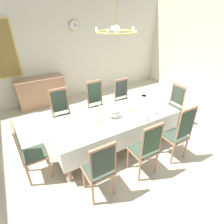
# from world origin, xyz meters

# --- Properties ---
(ground) EXTENTS (7.50, 5.98, 0.04)m
(ground) POSITION_xyz_m (0.00, 0.00, -0.02)
(ground) COLOR #B7B39C
(back_wall) EXTENTS (7.50, 0.08, 3.06)m
(back_wall) POSITION_xyz_m (0.00, 3.03, 1.53)
(back_wall) COLOR beige
(back_wall) RESTS_ON ground
(dining_table) EXTENTS (2.63, 1.08, 0.76)m
(dining_table) POSITION_xyz_m (0.00, -0.16, 0.69)
(dining_table) COLOR tan
(dining_table) RESTS_ON ground
(tablecloth) EXTENTS (2.65, 1.10, 0.43)m
(tablecloth) POSITION_xyz_m (0.00, -0.16, 0.65)
(tablecloth) COLOR white
(tablecloth) RESTS_ON dining_table
(chair_south_a) EXTENTS (0.44, 0.42, 1.11)m
(chair_south_a) POSITION_xyz_m (-0.86, -1.11, 0.58)
(chair_south_a) COLOR #AA7B57
(chair_south_a) RESTS_ON ground
(chair_north_a) EXTENTS (0.44, 0.42, 1.18)m
(chair_north_a) POSITION_xyz_m (-0.86, 0.79, 0.60)
(chair_north_a) COLOR #A37555
(chair_north_a) RESTS_ON ground
(chair_south_b) EXTENTS (0.44, 0.42, 1.13)m
(chair_south_b) POSITION_xyz_m (0.04, -1.11, 0.58)
(chair_south_b) COLOR #A97A58
(chair_south_b) RESTS_ON ground
(chair_north_b) EXTENTS (0.44, 0.42, 1.20)m
(chair_north_b) POSITION_xyz_m (0.04, 0.79, 0.61)
(chair_north_b) COLOR #A57353
(chair_north_b) RESTS_ON ground
(chair_south_c) EXTENTS (0.44, 0.42, 1.22)m
(chair_south_c) POSITION_xyz_m (0.84, -1.11, 0.61)
(chair_south_c) COLOR #AC7558
(chair_south_c) RESTS_ON ground
(chair_north_c) EXTENTS (0.44, 0.42, 1.10)m
(chair_north_c) POSITION_xyz_m (0.84, 0.78, 0.57)
(chair_north_c) COLOR tan
(chair_north_c) RESTS_ON ground
(chair_head_west) EXTENTS (0.42, 0.44, 1.14)m
(chair_head_west) POSITION_xyz_m (-1.72, -0.16, 0.59)
(chair_head_west) COLOR tan
(chair_head_west) RESTS_ON ground
(chair_head_east) EXTENTS (0.42, 0.44, 1.09)m
(chair_head_east) POSITION_xyz_m (1.72, -0.16, 0.57)
(chair_head_east) COLOR #A27B5E
(chair_head_east) RESTS_ON ground
(soup_tureen) EXTENTS (0.30, 0.30, 0.23)m
(soup_tureen) POSITION_xyz_m (-0.05, -0.16, 0.88)
(soup_tureen) COLOR white
(soup_tureen) RESTS_ON tablecloth
(candlestick_west) EXTENTS (0.07, 0.07, 0.35)m
(candlestick_west) POSITION_xyz_m (-0.36, -0.16, 0.91)
(candlestick_west) COLOR gold
(candlestick_west) RESTS_ON tablecloth
(candlestick_east) EXTENTS (0.07, 0.07, 0.36)m
(candlestick_east) POSITION_xyz_m (0.36, -0.16, 0.92)
(candlestick_east) COLOR gold
(candlestick_east) RESTS_ON tablecloth
(bowl_near_left) EXTENTS (0.19, 0.19, 0.04)m
(bowl_near_left) POSITION_xyz_m (0.43, -0.57, 0.79)
(bowl_near_left) COLOR white
(bowl_near_left) RESTS_ON tablecloth
(bowl_near_right) EXTENTS (0.19, 0.19, 0.04)m
(bowl_near_right) POSITION_xyz_m (-0.85, 0.24, 0.79)
(bowl_near_right) COLOR white
(bowl_near_right) RESTS_ON tablecloth
(bowl_far_left) EXTENTS (0.16, 0.16, 0.04)m
(bowl_far_left) POSITION_xyz_m (1.11, 0.27, 0.79)
(bowl_far_left) COLOR white
(bowl_far_left) RESTS_ON tablecloth
(spoon_primary) EXTENTS (0.05, 0.18, 0.01)m
(spoon_primary) POSITION_xyz_m (0.54, -0.54, 0.77)
(spoon_primary) COLOR gold
(spoon_primary) RESTS_ON tablecloth
(spoon_secondary) EXTENTS (0.03, 0.18, 0.01)m
(spoon_secondary) POSITION_xyz_m (-0.98, 0.26, 0.77)
(spoon_secondary) COLOR gold
(spoon_secondary) RESTS_ON tablecloth
(sideboard) EXTENTS (1.44, 0.48, 0.90)m
(sideboard) POSITION_xyz_m (-0.95, 2.71, 0.45)
(sideboard) COLOR #A87A5B
(sideboard) RESTS_ON ground
(mounted_clock) EXTENTS (0.31, 0.06, 0.31)m
(mounted_clock) POSITION_xyz_m (0.40, 2.96, 2.28)
(mounted_clock) COLOR #D1B251
(chandelier) EXTENTS (0.69, 0.68, 0.66)m
(chandelier) POSITION_xyz_m (-0.00, -0.16, 2.38)
(chandelier) COLOR gold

